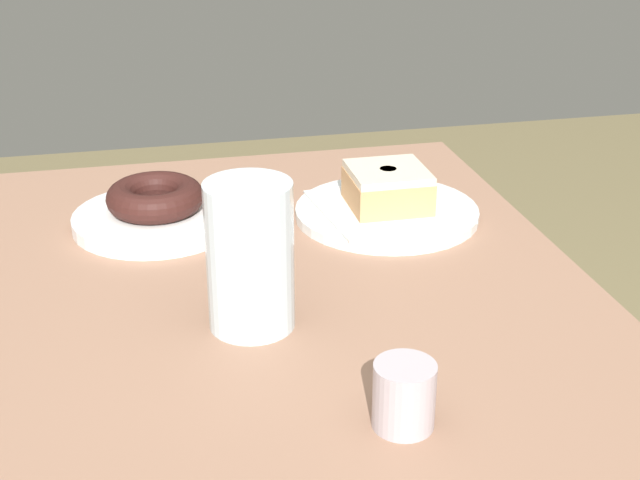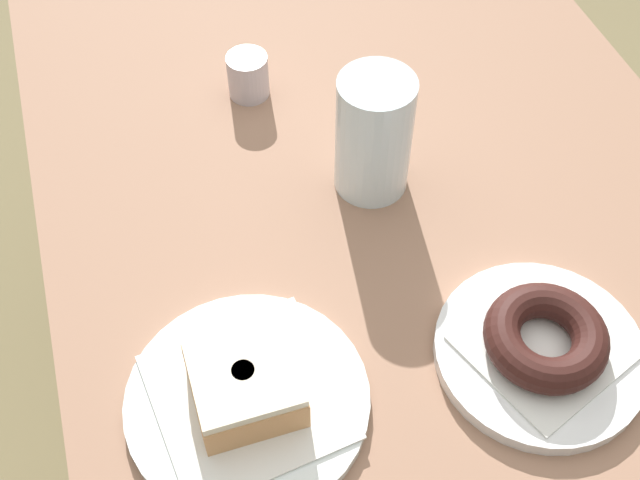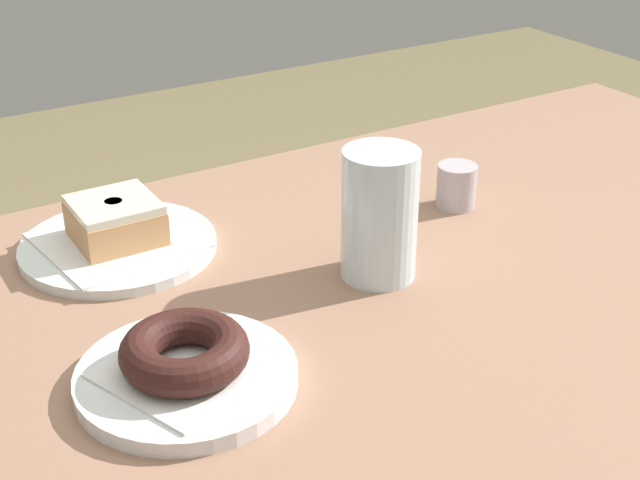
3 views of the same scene
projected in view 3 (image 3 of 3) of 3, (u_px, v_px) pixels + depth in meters
The scene contains 9 objects.
table at pixel (461, 320), 1.02m from camera, with size 1.16×0.72×0.78m.
plate_glazed_square at pixel (118, 246), 0.98m from camera, with size 0.21×0.21×0.01m, color white.
napkin_glazed_square at pixel (118, 240), 0.98m from camera, with size 0.15×0.15×0.00m, color white.
donut_glazed_square at pixel (115, 220), 0.96m from camera, with size 0.09×0.09×0.05m.
plate_chocolate_ring at pixel (187, 377), 0.76m from camera, with size 0.19×0.19×0.01m, color white.
napkin_chocolate_ring at pixel (186, 368), 0.76m from camera, with size 0.12×0.12×0.00m, color white.
donut_chocolate_ring at pixel (185, 351), 0.75m from camera, with size 0.11×0.11×0.03m, color #351814.
water_glass at pixel (379, 215), 0.90m from camera, with size 0.08×0.08×0.14m, color silver.
sugar_jar at pixel (456, 186), 1.07m from camera, with size 0.05×0.05×0.05m, color #B7ACB3.
Camera 3 is at (0.59, 0.66, 1.24)m, focal length 50.08 mm.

